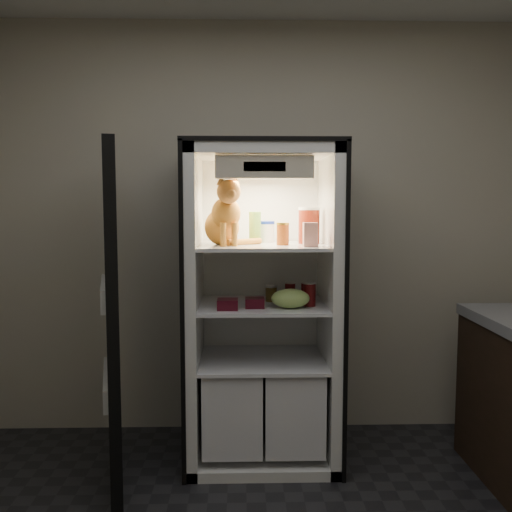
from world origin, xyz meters
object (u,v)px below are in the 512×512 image
at_px(pepper_jar, 309,225).
at_px(berry_box_right, 255,303).
at_px(grape_bag, 290,298).
at_px(berry_box_left, 228,304).
at_px(soda_can_c, 309,294).
at_px(condiment_jar, 271,293).
at_px(tabby_cat, 224,219).
at_px(parmesan_shaker, 255,228).
at_px(salsa_jar, 283,234).
at_px(mayo_tub, 267,232).
at_px(soda_can_b, 306,292).
at_px(cream_carton, 310,235).
at_px(soda_can_a, 290,292).
at_px(refrigerator, 262,326).

distance_m(pepper_jar, berry_box_right, 0.56).
relative_size(grape_bag, berry_box_left, 1.90).
height_order(soda_can_c, condiment_jar, soda_can_c).
bearing_deg(condiment_jar, pepper_jar, -6.95).
bearing_deg(tabby_cat, parmesan_shaker, 15.49).
xyz_separation_m(salsa_jar, berry_box_right, (-0.16, -0.06, -0.39)).
distance_m(tabby_cat, berry_box_left, 0.49).
bearing_deg(mayo_tub, tabby_cat, -145.03).
xyz_separation_m(soda_can_b, grape_bag, (-0.11, -0.19, -0.00)).
height_order(salsa_jar, soda_can_c, salsa_jar).
relative_size(parmesan_shaker, condiment_jar, 1.96).
bearing_deg(grape_bag, soda_can_c, 27.18).
xyz_separation_m(parmesan_shaker, pepper_jar, (0.32, -0.01, 0.01)).
distance_m(tabby_cat, soda_can_b, 0.66).
distance_m(tabby_cat, cream_carton, 0.50).
bearing_deg(berry_box_right, salsa_jar, 19.41).
relative_size(condiment_jar, berry_box_right, 0.89).
height_order(salsa_jar, soda_can_a, salsa_jar).
height_order(tabby_cat, salsa_jar, tabby_cat).
bearing_deg(refrigerator, soda_can_c, -28.81).
distance_m(mayo_tub, pepper_jar, 0.26).
bearing_deg(soda_can_c, mayo_tub, 137.71).
relative_size(salsa_jar, soda_can_b, 1.09).
relative_size(salsa_jar, berry_box_right, 1.19).
relative_size(salsa_jar, pepper_jar, 0.60).
distance_m(condiment_jar, berry_box_right, 0.22).
relative_size(tabby_cat, grape_bag, 1.84).
bearing_deg(soda_can_b, mayo_tub, 159.94).
bearing_deg(pepper_jar, soda_can_c, -94.14).
bearing_deg(grape_bag, cream_carton, -17.84).
height_order(pepper_jar, soda_can_a, pepper_jar).
xyz_separation_m(refrigerator, condiment_jar, (0.06, 0.01, 0.20)).
xyz_separation_m(soda_can_a, grape_bag, (-0.02, -0.19, -0.00)).
bearing_deg(soda_can_b, pepper_jar, 13.55).
bearing_deg(cream_carton, salsa_jar, 141.64).
distance_m(salsa_jar, berry_box_left, 0.51).
distance_m(soda_can_b, condiment_jar, 0.21).
relative_size(tabby_cat, salsa_jar, 3.14).
bearing_deg(tabby_cat, grape_bag, -29.99).
xyz_separation_m(salsa_jar, cream_carton, (0.14, -0.11, 0.00)).
relative_size(parmesan_shaker, berry_box_left, 1.63).
xyz_separation_m(salsa_jar, soda_can_a, (0.05, 0.11, -0.36)).
bearing_deg(soda_can_c, condiment_jar, 142.95).
distance_m(soda_can_b, berry_box_left, 0.51).
height_order(cream_carton, berry_box_right, cream_carton).
xyz_separation_m(mayo_tub, soda_can_c, (0.24, -0.21, -0.35)).
bearing_deg(condiment_jar, berry_box_right, -117.98).
xyz_separation_m(cream_carton, grape_bag, (-0.10, 0.03, -0.36)).
bearing_deg(grape_bag, refrigerator, 126.53).
bearing_deg(tabby_cat, mayo_tub, 19.61).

